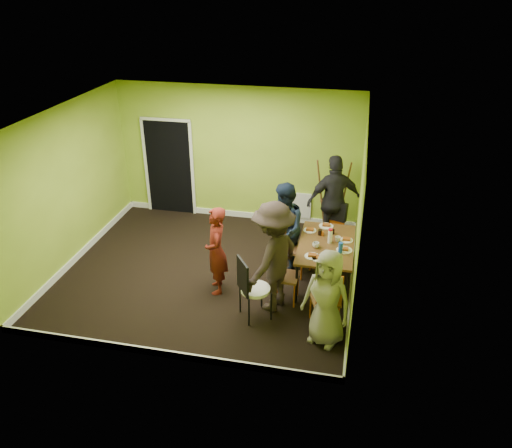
{
  "coord_description": "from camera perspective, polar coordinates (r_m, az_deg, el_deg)",
  "views": [
    {
      "loc": [
        2.38,
        -7.15,
        4.79
      ],
      "look_at": [
        0.86,
        0.0,
        1.03
      ],
      "focal_mm": 35.0,
      "sensor_mm": 36.0,
      "label": 1
    }
  ],
  "objects": [
    {
      "name": "plate_far_front",
      "position": [
        7.86,
        7.37,
        -3.95
      ],
      "size": [
        0.26,
        0.26,
        0.01
      ],
      "primitive_type": "cylinder",
      "color": "white",
      "rests_on": "dining_table"
    },
    {
      "name": "person_front_end",
      "position": [
        7.03,
        8.12,
        -8.39
      ],
      "size": [
        0.84,
        0.71,
        1.47
      ],
      "primitive_type": "imported",
      "rotation": [
        0.0,
        0.0,
        -0.39
      ],
      "color": "gray",
      "rests_on": "ground"
    },
    {
      "name": "room_walls",
      "position": [
        8.49,
        -5.77,
        0.42
      ],
      "size": [
        5.04,
        4.54,
        2.82
      ],
      "color": "#8AAA2B",
      "rests_on": "ground"
    },
    {
      "name": "glass_front",
      "position": [
        7.9,
        8.69,
        -3.55
      ],
      "size": [
        0.07,
        0.07,
        0.09
      ],
      "primitive_type": "cylinder",
      "color": "black",
      "rests_on": "dining_table"
    },
    {
      "name": "chair_bentwood",
      "position": [
        7.49,
        -0.58,
        -7.09
      ],
      "size": [
        0.56,
        0.56,
        1.04
      ],
      "rotation": [
        0.0,
        0.0,
        -0.96
      ],
      "color": "black",
      "rests_on": "ground"
    },
    {
      "name": "chair_left_far",
      "position": [
        8.63,
        4.28,
        -2.13
      ],
      "size": [
        0.54,
        0.54,
        1.02
      ],
      "rotation": [
        0.0,
        0.0,
        -1.91
      ],
      "color": "#C65B12",
      "rests_on": "ground"
    },
    {
      "name": "ground",
      "position": [
        8.93,
        -5.41,
        -5.38
      ],
      "size": [
        5.0,
        5.0,
        0.0
      ],
      "primitive_type": "plane",
      "color": "black",
      "rests_on": "ground"
    },
    {
      "name": "chair_back_end",
      "position": [
        9.49,
        9.13,
        0.88
      ],
      "size": [
        0.48,
        0.52,
        0.9
      ],
      "rotation": [
        0.0,
        0.0,
        2.84
      ],
      "color": "#C65B12",
      "rests_on": "ground"
    },
    {
      "name": "plate_near_right",
      "position": [
        7.91,
        6.44,
        -3.69
      ],
      "size": [
        0.24,
        0.24,
        0.01
      ],
      "primitive_type": "cylinder",
      "color": "white",
      "rests_on": "dining_table"
    },
    {
      "name": "person_left_far",
      "position": [
        8.59,
        3.24,
        -0.49
      ],
      "size": [
        0.85,
        0.95,
        1.62
      ],
      "primitive_type": "imported",
      "rotation": [
        0.0,
        0.0,
        -1.21
      ],
      "color": "#131D30",
      "rests_on": "ground"
    },
    {
      "name": "orange_bottle",
      "position": [
        8.51,
        7.63,
        -1.12
      ],
      "size": [
        0.04,
        0.04,
        0.08
      ],
      "primitive_type": "cylinder",
      "color": "#C65B12",
      "rests_on": "dining_table"
    },
    {
      "name": "glass_mid",
      "position": [
        8.53,
        7.32,
        -0.96
      ],
      "size": [
        0.07,
        0.07,
        0.1
      ],
      "primitive_type": "cylinder",
      "color": "black",
      "rests_on": "dining_table"
    },
    {
      "name": "person_standing",
      "position": [
        8.04,
        -4.56,
        -3.07
      ],
      "size": [
        0.52,
        0.63,
        1.5
      ],
      "primitive_type": "imported",
      "rotation": [
        0.0,
        0.0,
        -1.25
      ],
      "color": "#5B160F",
      "rests_on": "ground"
    },
    {
      "name": "chair_front_end",
      "position": [
        7.37,
        8.1,
        -8.35
      ],
      "size": [
        0.5,
        0.51,
        0.96
      ],
      "rotation": [
        0.0,
        0.0,
        0.33
      ],
      "color": "#C65B12",
      "rests_on": "ground"
    },
    {
      "name": "glass_back",
      "position": [
        8.6,
        8.77,
        -0.87
      ],
      "size": [
        0.06,
        0.06,
        0.08
      ],
      "primitive_type": "cylinder",
      "color": "black",
      "rests_on": "dining_table"
    },
    {
      "name": "plate_far_back",
      "position": [
        8.85,
        8.02,
        -0.23
      ],
      "size": [
        0.25,
        0.25,
        0.01
      ],
      "primitive_type": "cylinder",
      "color": "white",
      "rests_on": "dining_table"
    },
    {
      "name": "dining_table",
      "position": [
        8.33,
        8.03,
        -2.56
      ],
      "size": [
        0.9,
        1.5,
        0.75
      ],
      "color": "black",
      "rests_on": "ground"
    },
    {
      "name": "blue_bottle",
      "position": [
        8.03,
        9.64,
        -2.7
      ],
      "size": [
        0.07,
        0.07,
        0.19
      ],
      "primitive_type": "cylinder",
      "color": "blue",
      "rests_on": "dining_table"
    },
    {
      "name": "easel",
      "position": [
        9.72,
        8.65,
        2.72
      ],
      "size": [
        0.66,
        0.62,
        1.65
      ],
      "color": "brown",
      "rests_on": "ground"
    },
    {
      "name": "cup_b",
      "position": [
        8.38,
        9.33,
        -1.71
      ],
      "size": [
        0.1,
        0.1,
        0.09
      ],
      "primitive_type": "imported",
      "color": "white",
      "rests_on": "dining_table"
    },
    {
      "name": "plate_near_left",
      "position": [
        8.67,
        6.18,
        -0.73
      ],
      "size": [
        0.22,
        0.22,
        0.01
      ],
      "primitive_type": "cylinder",
      "color": "white",
      "rests_on": "dining_table"
    },
    {
      "name": "thermos",
      "position": [
        8.28,
        8.46,
        -1.44
      ],
      "size": [
        0.07,
        0.07,
        0.23
      ],
      "primitive_type": "cylinder",
      "color": "white",
      "rests_on": "dining_table"
    },
    {
      "name": "plate_wall_front",
      "position": [
        8.15,
        10.05,
        -2.95
      ],
      "size": [
        0.26,
        0.26,
        0.01
      ],
      "primitive_type": "cylinder",
      "color": "white",
      "rests_on": "dining_table"
    },
    {
      "name": "chair_left_near",
      "position": [
        7.91,
        2.9,
        -5.35
      ],
      "size": [
        0.42,
        0.41,
        0.96
      ],
      "rotation": [
        0.0,
        0.0,
        -1.61
      ],
      "color": "#C65B12",
      "rests_on": "ground"
    },
    {
      "name": "person_left_near",
      "position": [
        7.56,
        1.97,
        -3.81
      ],
      "size": [
        1.08,
        1.33,
        1.8
      ],
      "primitive_type": "imported",
      "rotation": [
        0.0,
        0.0,
        -1.98
      ],
      "color": "black",
      "rests_on": "ground"
    },
    {
      "name": "plate_wall_back",
      "position": [
        8.45,
        10.29,
        -1.84
      ],
      "size": [
        0.22,
        0.22,
        0.01
      ],
      "primitive_type": "cylinder",
      "color": "white",
      "rests_on": "dining_table"
    },
    {
      "name": "cup_a",
      "position": [
        8.15,
        6.86,
        -2.4
      ],
      "size": [
        0.11,
        0.11,
        0.09
      ],
      "primitive_type": "imported",
      "color": "white",
      "rests_on": "dining_table"
    },
    {
      "name": "person_back_end",
      "position": [
        9.49,
        8.91,
        2.61
      ],
      "size": [
        1.14,
        0.82,
        1.79
      ],
      "primitive_type": "imported",
      "rotation": [
        0.0,
        0.0,
        3.56
      ],
      "color": "#232127",
      "rests_on": "ground"
    }
  ]
}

